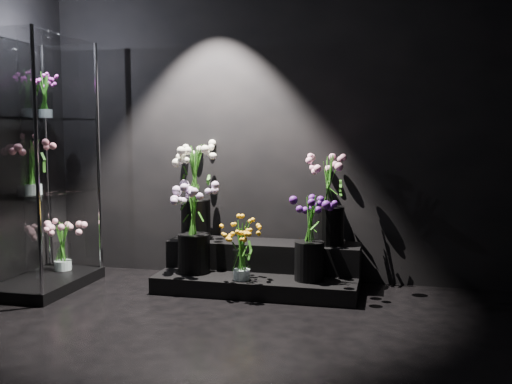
% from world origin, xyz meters
% --- Properties ---
extents(floor, '(4.00, 4.00, 0.00)m').
position_xyz_m(floor, '(0.00, 0.00, 0.00)').
color(floor, black).
rests_on(floor, ground).
extents(wall_back, '(4.00, 0.00, 4.00)m').
position_xyz_m(wall_back, '(0.00, 2.00, 1.40)').
color(wall_back, black).
rests_on(wall_back, floor).
extents(display_riser, '(1.59, 0.71, 0.35)m').
position_xyz_m(display_riser, '(-0.04, 1.68, 0.15)').
color(display_riser, black).
rests_on(display_riser, floor).
extents(display_case, '(0.55, 0.91, 2.00)m').
position_xyz_m(display_case, '(-1.71, 1.22, 1.00)').
color(display_case, black).
rests_on(display_case, floor).
extents(bouquet_orange_bells, '(0.28, 0.28, 0.47)m').
position_xyz_m(bouquet_orange_bells, '(-0.11, 1.36, 0.37)').
color(bouquet_orange_bells, white).
rests_on(bouquet_orange_bells, display_riser).
extents(bouquet_lilac, '(0.47, 0.47, 0.72)m').
position_xyz_m(bouquet_lilac, '(-0.55, 1.50, 0.54)').
color(bouquet_lilac, black).
rests_on(bouquet_lilac, display_riser).
extents(bouquet_purple, '(0.31, 0.31, 0.64)m').
position_xyz_m(bouquet_purple, '(0.39, 1.47, 0.49)').
color(bouquet_purple, black).
rests_on(bouquet_purple, display_riser).
extents(bouquet_cream_roses, '(0.42, 0.42, 0.80)m').
position_xyz_m(bouquet_cream_roses, '(-0.62, 1.77, 0.82)').
color(bouquet_cream_roses, black).
rests_on(bouquet_cream_roses, display_riser).
extents(bouquet_pink_roses, '(0.42, 0.42, 0.72)m').
position_xyz_m(bouquet_pink_roses, '(0.49, 1.80, 0.75)').
color(bouquet_pink_roses, black).
rests_on(bouquet_pink_roses, display_riser).
extents(bouquet_case_pink, '(0.38, 0.38, 0.46)m').
position_xyz_m(bouquet_case_pink, '(-1.68, 1.05, 1.02)').
color(bouquet_case_pink, white).
rests_on(bouquet_case_pink, display_case).
extents(bouquet_case_magenta, '(0.23, 0.23, 0.38)m').
position_xyz_m(bouquet_case_magenta, '(-1.75, 1.35, 1.56)').
color(bouquet_case_magenta, white).
rests_on(bouquet_case_magenta, display_case).
extents(bouquet_case_base_pink, '(0.32, 0.32, 0.43)m').
position_xyz_m(bouquet_case_base_pink, '(-1.72, 1.47, 0.32)').
color(bouquet_case_base_pink, white).
rests_on(bouquet_case_base_pink, display_case).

